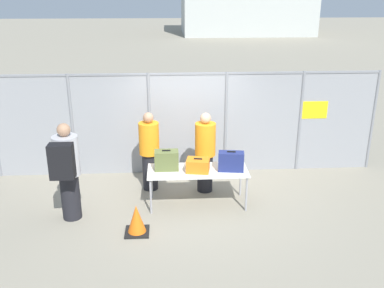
# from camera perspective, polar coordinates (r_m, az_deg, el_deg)

# --- Properties ---
(ground_plane) EXTENTS (120.00, 120.00, 0.00)m
(ground_plane) POSITION_cam_1_polar(r_m,az_deg,el_deg) (8.68, -0.02, -7.55)
(ground_plane) COLOR gray
(fence_section) EXTENTS (8.62, 0.07, 2.32)m
(fence_section) POSITION_cam_1_polar(r_m,az_deg,el_deg) (9.61, -0.46, 2.99)
(fence_section) COLOR gray
(fence_section) RESTS_ON ground_plane
(inspection_table) EXTENTS (1.93, 0.78, 0.73)m
(inspection_table) POSITION_cam_1_polar(r_m,az_deg,el_deg) (8.26, 0.76, -3.82)
(inspection_table) COLOR silver
(inspection_table) RESTS_ON ground_plane
(suitcase_olive) EXTENTS (0.46, 0.28, 0.40)m
(suitcase_olive) POSITION_cam_1_polar(r_m,az_deg,el_deg) (8.21, -3.42, -2.17)
(suitcase_olive) COLOR #566033
(suitcase_olive) RESTS_ON inspection_table
(suitcase_orange) EXTENTS (0.48, 0.40, 0.27)m
(suitcase_orange) POSITION_cam_1_polar(r_m,az_deg,el_deg) (8.14, 0.80, -2.85)
(suitcase_orange) COLOR orange
(suitcase_orange) RESTS_ON inspection_table
(suitcase_navy) EXTENTS (0.51, 0.29, 0.40)m
(suitcase_navy) POSITION_cam_1_polar(r_m,az_deg,el_deg) (8.18, 5.22, -2.32)
(suitcase_navy) COLOR navy
(suitcase_navy) RESTS_ON inspection_table
(traveler_hooded) EXTENTS (0.45, 0.70, 1.83)m
(traveler_hooded) POSITION_cam_1_polar(r_m,az_deg,el_deg) (7.90, -16.36, -3.21)
(traveler_hooded) COLOR black
(traveler_hooded) RESTS_ON ground_plane
(security_worker_near) EXTENTS (0.42, 0.42, 1.70)m
(security_worker_near) POSITION_cam_1_polar(r_m,az_deg,el_deg) (8.76, 1.77, -1.01)
(security_worker_near) COLOR black
(security_worker_near) RESTS_ON ground_plane
(security_worker_far) EXTENTS (0.42, 0.42, 1.68)m
(security_worker_far) POSITION_cam_1_polar(r_m,az_deg,el_deg) (8.89, -5.70, -0.85)
(security_worker_far) COLOR black
(security_worker_far) RESTS_ON ground_plane
(utility_trailer) EXTENTS (3.65, 2.09, 0.65)m
(utility_trailer) POSITION_cam_1_polar(r_m,az_deg,el_deg) (11.55, 7.08, 1.48)
(utility_trailer) COLOR silver
(utility_trailer) RESTS_ON ground_plane
(traffic_cone) EXTENTS (0.42, 0.42, 0.53)m
(traffic_cone) POSITION_cam_1_polar(r_m,az_deg,el_deg) (7.57, -7.40, -10.05)
(traffic_cone) COLOR black
(traffic_cone) RESTS_ON ground_plane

